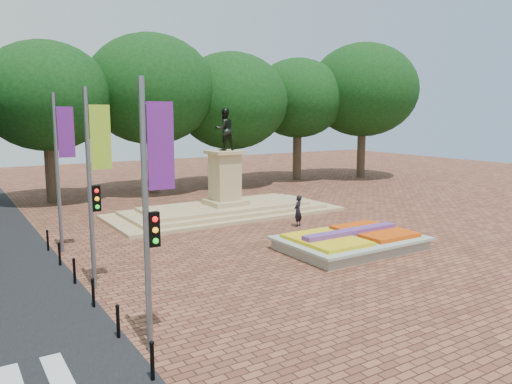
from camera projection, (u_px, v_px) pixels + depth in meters
ground at (306, 242)px, 23.85m from camera, size 90.00×90.00×0.00m
flower_bed at (351, 241)px, 22.66m from camera, size 6.30×4.30×0.91m
monument at (225, 200)px, 30.39m from camera, size 14.00×6.00×6.40m
tree_row_back at (189, 106)px, 39.06m from camera, size 44.80×8.80×10.43m
banner_poles at (95, 180)px, 16.83m from camera, size 0.88×11.17×7.00m
bollard_row at (83, 280)px, 16.86m from camera, size 0.12×13.12×0.98m
pedestrian at (298, 211)px, 27.13m from camera, size 0.74×0.66×1.70m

